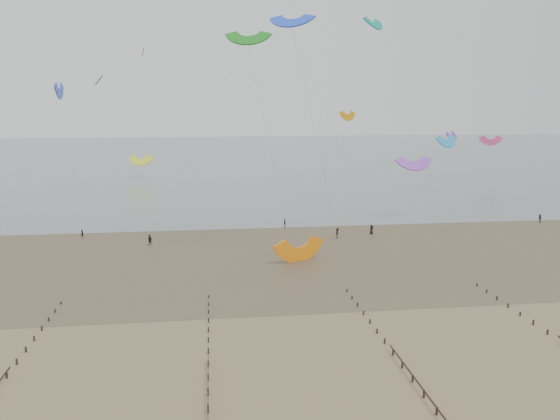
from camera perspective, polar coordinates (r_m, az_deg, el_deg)
The scene contains 6 objects.
ground at distance 61.05m, azimuth 6.09°, elevation -12.44°, with size 500.00×500.00×0.00m, color brown.
sea_and_shore at distance 92.52m, azimuth -1.28°, elevation -4.12°, with size 500.00×665.00×0.03m.
kitesurfer_lead at distance 106.79m, azimuth -19.97°, elevation -2.31°, with size 0.55×0.36×1.50m, color black.
kitesurfers at distance 109.13m, azimuth 10.51°, elevation -1.46°, with size 122.98×18.14×1.89m.
grounded_kite at distance 85.89m, azimuth 2.05°, elevation -5.34°, with size 7.57×3.97×5.77m, color orange, non-canonical shape.
kites_airborne at distance 142.24m, azimuth -7.46°, elevation 10.12°, with size 244.91×120.13×43.95m.
Camera 1 is at (-13.30, -54.37, 24.36)m, focal length 35.00 mm.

